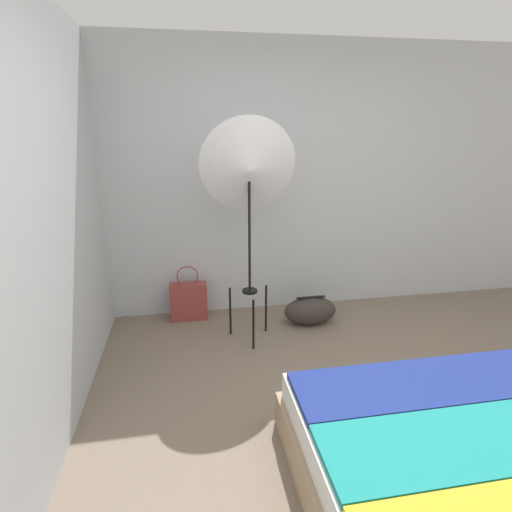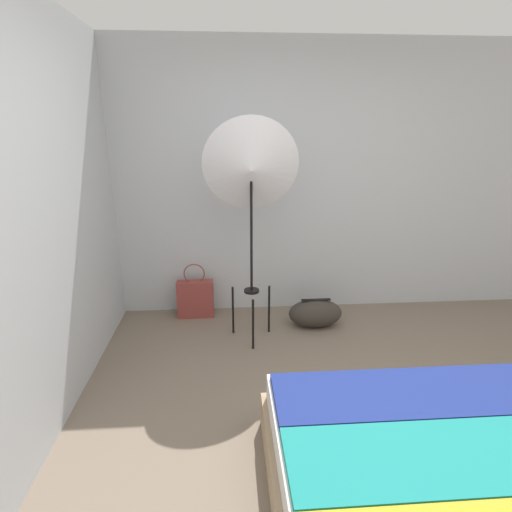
% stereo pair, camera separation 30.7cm
% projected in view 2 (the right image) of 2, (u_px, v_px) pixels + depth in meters
% --- Properties ---
extents(ground_plane, '(14.00, 14.00, 0.00)m').
position_uv_depth(ground_plane, '(353.00, 464.00, 2.28)').
color(ground_plane, '#756656').
extents(wall_back, '(8.00, 0.05, 2.60)m').
position_uv_depth(wall_back, '(298.00, 183.00, 3.88)').
color(wall_back, '#B7BCC1').
rests_on(wall_back, ground_plane).
extents(wall_side_left, '(0.05, 8.00, 2.60)m').
position_uv_depth(wall_side_left, '(64.00, 209.00, 2.70)').
color(wall_side_left, '#B7BCC1').
rests_on(wall_side_left, ground_plane).
extents(photo_umbrella, '(0.79, 0.37, 1.92)m').
position_uv_depth(photo_umbrella, '(251.00, 170.00, 3.17)').
color(photo_umbrella, black).
rests_on(photo_umbrella, ground_plane).
extents(tote_bag, '(0.36, 0.12, 0.56)m').
position_uv_depth(tote_bag, '(195.00, 298.00, 3.98)').
color(tote_bag, brown).
rests_on(tote_bag, ground_plane).
extents(duffel_bag, '(0.51, 0.27, 0.28)m').
position_uv_depth(duffel_bag, '(315.00, 313.00, 3.80)').
color(duffel_bag, '#332D28').
rests_on(duffel_bag, ground_plane).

